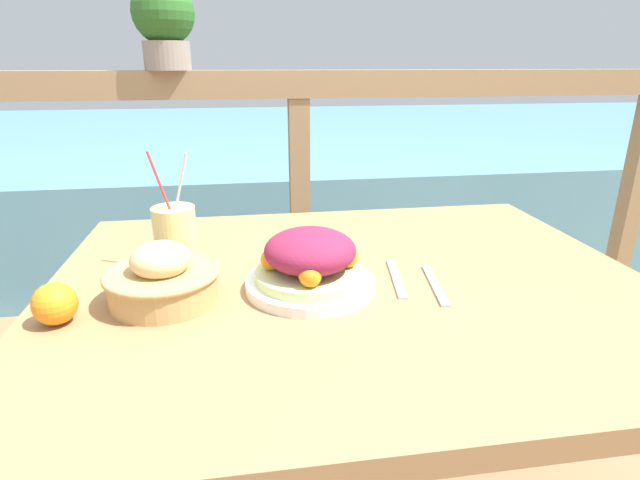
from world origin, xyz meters
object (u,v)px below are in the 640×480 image
Objects in this scene: bread_basket at (163,278)px; potted_plant at (164,22)px; salad_plate at (310,264)px; drink_glass at (176,237)px.

potted_plant is at bearing 94.48° from bread_basket.
salad_plate is 0.26m from bread_basket.
drink_glass is at bearing 149.56° from salad_plate.
salad_plate is 0.30m from drink_glass.
bread_basket is 1.04m from potted_plant.
drink_glass is at bearing 88.04° from bread_basket.
salad_plate is at bearing -69.76° from potted_plant.
potted_plant is (-0.07, 0.92, 0.48)m from bread_basket.
salad_plate is 0.90× the size of potted_plant.
potted_plant is at bearing 95.85° from drink_glass.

